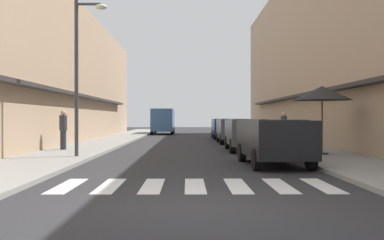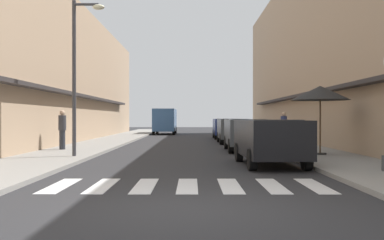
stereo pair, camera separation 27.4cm
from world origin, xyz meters
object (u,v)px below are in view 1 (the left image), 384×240
(parked_car_mid, at_px, (247,131))
(parked_car_far, at_px, (233,128))
(pedestrian_walking_far, at_px, (284,127))
(pedestrian_walking_near, at_px, (63,129))
(parked_car_near, at_px, (273,137))
(delivery_van, at_px, (163,119))
(street_lamp, at_px, (81,61))
(parked_car_distant, at_px, (225,126))
(cafe_umbrella, at_px, (322,93))

(parked_car_mid, distance_m, parked_car_far, 6.07)
(parked_car_far, xyz_separation_m, pedestrian_walking_far, (2.53, -2.28, 0.11))
(parked_car_mid, bearing_deg, pedestrian_walking_near, -176.13)
(parked_car_near, height_order, delivery_van, delivery_van)
(delivery_van, height_order, street_lamp, street_lamp)
(parked_car_distant, height_order, pedestrian_walking_far, pedestrian_walking_far)
(parked_car_far, relative_size, parked_car_distant, 0.95)
(parked_car_near, xyz_separation_m, cafe_umbrella, (2.46, 2.92, 1.55))
(parked_car_near, distance_m, parked_car_far, 12.17)
(pedestrian_walking_far, bearing_deg, parked_car_mid, -85.79)
(parked_car_near, relative_size, parked_car_mid, 1.00)
(parked_car_distant, distance_m, pedestrian_walking_far, 8.43)
(delivery_van, xyz_separation_m, pedestrian_walking_far, (7.53, -17.22, -0.37))
(parked_car_distant, relative_size, delivery_van, 0.77)
(parked_car_near, height_order, parked_car_far, same)
(parked_car_far, height_order, cafe_umbrella, cafe_umbrella)
(parked_car_mid, bearing_deg, parked_car_near, -90.00)
(parked_car_distant, distance_m, pedestrian_walking_near, 14.89)
(parked_car_distant, distance_m, cafe_umbrella, 15.30)
(parked_car_far, height_order, delivery_van, delivery_van)
(delivery_van, xyz_separation_m, street_lamp, (-1.63, -24.93, 2.19))
(parked_car_distant, xyz_separation_m, cafe_umbrella, (2.46, -15.02, 1.55))
(pedestrian_walking_far, bearing_deg, parked_car_far, 175.85)
(parked_car_far, bearing_deg, street_lamp, -123.62)
(parked_car_far, relative_size, pedestrian_walking_near, 2.28)
(delivery_van, xyz_separation_m, cafe_umbrella, (7.47, -24.20, 1.06))
(parked_car_mid, height_order, pedestrian_walking_near, pedestrian_walking_near)
(delivery_van, height_order, pedestrian_walking_far, delivery_van)
(street_lamp, xyz_separation_m, cafe_umbrella, (9.10, 0.73, -1.13))
(parked_car_mid, xyz_separation_m, cafe_umbrella, (2.46, -3.19, 1.55))
(street_lamp, bearing_deg, pedestrian_walking_far, 40.06)
(parked_car_mid, bearing_deg, delivery_van, 103.41)
(parked_car_mid, relative_size, delivery_van, 0.77)
(cafe_umbrella, bearing_deg, delivery_van, 107.14)
(parked_car_near, distance_m, delivery_van, 27.58)
(delivery_van, distance_m, cafe_umbrella, 25.35)
(parked_car_far, relative_size, pedestrian_walking_far, 2.31)
(parked_car_distant, height_order, delivery_van, delivery_van)
(parked_car_far, relative_size, delivery_van, 0.74)
(delivery_van, relative_size, street_lamp, 0.94)
(delivery_van, relative_size, pedestrian_walking_near, 3.09)
(street_lamp, distance_m, pedestrian_walking_far, 12.25)
(parked_car_near, relative_size, parked_car_distant, 0.99)
(parked_car_mid, relative_size, pedestrian_walking_near, 2.37)
(pedestrian_walking_near, bearing_deg, cafe_umbrella, -99.75)
(parked_car_far, height_order, pedestrian_walking_near, pedestrian_walking_near)
(delivery_van, bearing_deg, parked_car_near, -79.54)
(delivery_van, bearing_deg, street_lamp, -93.75)
(cafe_umbrella, xyz_separation_m, pedestrian_walking_far, (0.07, 6.98, -1.44))
(parked_car_near, distance_m, street_lamp, 7.49)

